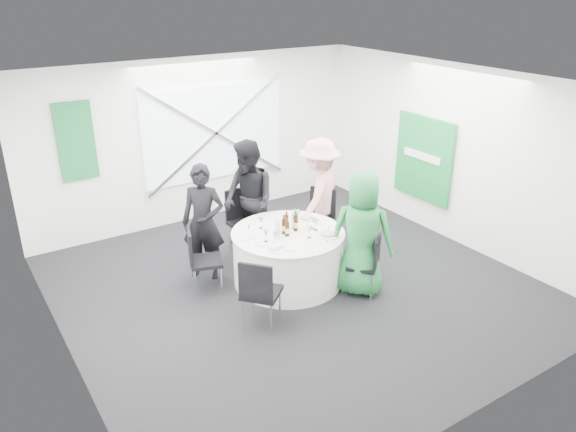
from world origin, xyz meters
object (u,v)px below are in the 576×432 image
chair_back (242,216)px  chair_back_right (320,215)px  green_water_bottle (295,221)px  chair_front_right (368,261)px  banquet_table (288,257)px  person_man_back (249,200)px  chair_front_left (259,289)px  person_man_back_left (203,222)px  person_woman_green (362,234)px  clear_water_bottle (277,230)px  chair_back_left (199,256)px  person_woman_pink (319,194)px

chair_back → chair_back_right: 1.20m
green_water_bottle → chair_front_right: bearing=-57.9°
banquet_table → person_man_back: (-0.04, 1.01, 0.52)m
person_man_back → green_water_bottle: 0.98m
chair_front_left → green_water_bottle: 1.41m
chair_back → person_man_back_left: person_man_back_left is taller
chair_back_right → person_woman_green: person_woman_green is taller
chair_front_left → clear_water_bottle: (0.72, 0.73, 0.32)m
chair_back_left → chair_front_right: bearing=-104.6°
chair_front_right → clear_water_bottle: clear_water_bottle is taller
clear_water_bottle → chair_front_left: bearing=-134.6°
chair_back_left → person_woman_green: size_ratio=0.54×
person_woman_green → chair_front_right: bearing=165.8°
chair_front_left → person_woman_pink: 2.47m
person_woman_green → person_woman_pink: bearing=-54.8°
person_man_back → person_woman_pink: person_man_back is taller
chair_back_left → person_woman_green: person_woman_green is taller
chair_back_left → banquet_table: bearing=-90.0°
chair_back_left → clear_water_bottle: 1.10m
banquet_table → person_man_back: size_ratio=0.86×
chair_front_right → chair_front_left: 1.66m
chair_back_right → person_man_back_left: size_ratio=0.59×
chair_back_right → chair_front_right: size_ratio=1.16×
green_water_bottle → clear_water_bottle: 0.38m
banquet_table → chair_back_right: chair_back_right is taller
chair_front_right → person_woman_pink: 1.62m
chair_back_right → chair_front_left: 2.39m
person_man_back → green_water_bottle: (0.19, -0.96, -0.03)m
chair_back_left → person_man_back: bearing=-41.8°
chair_back_left → chair_front_left: chair_front_left is taller
person_woman_pink → person_woman_green: size_ratio=1.03×
person_man_back → green_water_bottle: person_man_back is taller
person_woman_pink → person_man_back_left: bearing=-37.0°
clear_water_bottle → chair_back: bearing=82.8°
person_man_back_left → green_water_bottle: (1.04, -0.73, 0.04)m
chair_front_right → green_water_bottle: size_ratio=2.92×
chair_front_right → clear_water_bottle: (-0.94, 0.79, 0.39)m
chair_back_left → green_water_bottle: (1.29, -0.36, 0.33)m
chair_back_left → chair_front_left: 1.23m
banquet_table → chair_front_right: (0.72, -0.86, 0.11)m
banquet_table → green_water_bottle: 0.52m
green_water_bottle → chair_back_left: bearing=164.4°
chair_back_left → chair_back_right: (2.13, 0.20, 0.03)m
banquet_table → chair_back: 1.21m
person_man_back → chair_back_left: bearing=-64.0°
person_woman_green → green_water_bottle: person_woman_green is taller
person_man_back_left → green_water_bottle: size_ratio=5.77×
chair_back → green_water_bottle: (0.20, -1.14, 0.28)m
chair_front_right → person_woman_pink: bearing=-140.7°
chair_back → person_man_back_left: (-0.83, -0.40, 0.24)m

